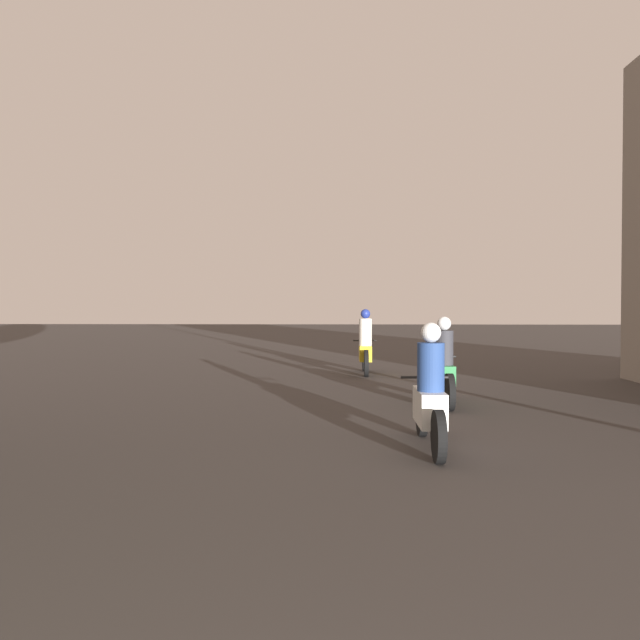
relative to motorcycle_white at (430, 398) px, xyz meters
name	(u,v)px	position (x,y,z in m)	size (l,w,h in m)	color
motorcycle_white	(430,398)	(0.00, 0.00, 0.00)	(0.60, 2.01, 1.51)	black
motorcycle_green	(443,369)	(0.71, 3.40, 0.01)	(0.60, 1.98, 1.53)	black
motorcycle_yellow	(365,348)	(-0.45, 8.29, 0.05)	(0.60, 1.96, 1.64)	black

